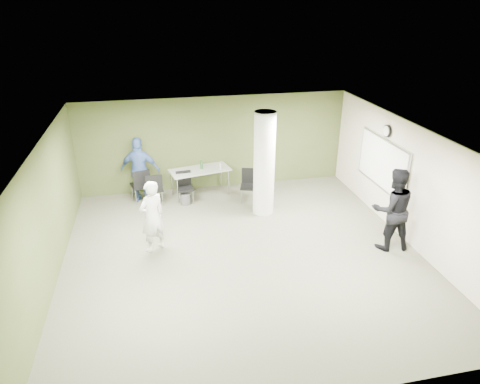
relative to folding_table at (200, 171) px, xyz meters
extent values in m
plane|color=#4D4D3D|center=(0.53, -3.44, -0.77)|extent=(8.00, 8.00, 0.00)
plane|color=white|center=(0.53, -3.44, 2.03)|extent=(8.00, 8.00, 0.00)
cube|color=#475227|center=(0.53, 0.56, 0.63)|extent=(8.00, 2.80, 0.02)
cube|color=#475227|center=(-3.47, -3.44, 0.63)|extent=(0.02, 8.00, 2.80)
cube|color=beige|center=(4.53, -3.44, 0.63)|extent=(0.02, 8.00, 2.80)
cylinder|color=silver|center=(1.53, -1.44, 0.63)|extent=(0.56, 0.56, 2.80)
cube|color=silver|center=(4.46, -2.24, 0.73)|extent=(0.04, 2.30, 1.30)
cube|color=white|center=(4.44, -2.24, 0.73)|extent=(0.02, 2.20, 1.20)
cylinder|color=black|center=(4.46, -2.24, 1.58)|extent=(0.05, 0.32, 0.32)
cylinder|color=white|center=(4.43, -2.24, 1.58)|extent=(0.02, 0.26, 0.26)
cube|color=#9C9C97|center=(-0.01, 0.00, 0.03)|extent=(1.85, 1.09, 0.04)
cylinder|color=silver|center=(-0.71, -0.46, -0.38)|extent=(0.04, 0.04, 0.78)
cylinder|color=silver|center=(0.82, -0.14, -0.38)|extent=(0.04, 0.04, 0.78)
cylinder|color=silver|center=(-0.83, 0.14, -0.38)|extent=(0.04, 0.04, 0.78)
cylinder|color=silver|center=(0.69, 0.46, -0.38)|extent=(0.04, 0.04, 0.78)
cylinder|color=#1B511C|center=(0.05, 0.02, 0.17)|extent=(0.07, 0.07, 0.25)
cylinder|color=#B2B2B7|center=(0.59, -0.06, 0.14)|extent=(0.06, 0.06, 0.18)
cylinder|color=#4C4C4C|center=(-0.51, -0.54, -0.61)|extent=(0.28, 0.28, 0.32)
cube|color=black|center=(-1.73, -0.06, -0.28)|extent=(0.62, 0.62, 0.05)
cube|color=black|center=(-1.67, -0.28, 0.00)|extent=(0.48, 0.17, 0.49)
cylinder|color=silver|center=(-1.58, 0.20, -0.53)|extent=(0.02, 0.02, 0.47)
cylinder|color=silver|center=(-1.98, 0.09, -0.53)|extent=(0.02, 0.02, 0.47)
cylinder|color=silver|center=(-1.47, -0.20, -0.53)|extent=(0.02, 0.02, 0.47)
cylinder|color=silver|center=(-1.88, -0.31, -0.53)|extent=(0.02, 0.02, 0.47)
cube|color=black|center=(-1.36, -0.32, -0.30)|extent=(0.51, 0.51, 0.05)
cube|color=black|center=(-1.34, -0.54, -0.04)|extent=(0.46, 0.07, 0.47)
cylinder|color=silver|center=(-1.17, -0.11, -0.55)|extent=(0.02, 0.02, 0.45)
cylinder|color=silver|center=(-1.57, -0.14, -0.55)|extent=(0.02, 0.02, 0.45)
cylinder|color=silver|center=(-1.14, -0.51, -0.55)|extent=(0.02, 0.02, 0.45)
cylinder|color=silver|center=(-1.54, -0.53, -0.55)|extent=(0.02, 0.02, 0.45)
cube|color=black|center=(-0.49, -0.41, -0.33)|extent=(0.48, 0.48, 0.05)
cube|color=black|center=(-0.51, -0.21, -0.09)|extent=(0.43, 0.07, 0.44)
cylinder|color=silver|center=(-0.66, -0.61, -0.56)|extent=(0.02, 0.02, 0.42)
cylinder|color=silver|center=(-0.30, -0.58, -0.56)|extent=(0.02, 0.02, 0.42)
cylinder|color=silver|center=(-0.69, -0.24, -0.56)|extent=(0.02, 0.02, 0.42)
cylinder|color=silver|center=(-0.32, -0.21, -0.56)|extent=(0.02, 0.02, 0.42)
cube|color=black|center=(1.30, -0.71, -0.31)|extent=(0.58, 0.58, 0.05)
cube|color=black|center=(1.36, -0.50, -0.06)|extent=(0.44, 0.17, 0.46)
cylinder|color=silver|center=(1.06, -0.84, -0.55)|extent=(0.02, 0.02, 0.44)
cylinder|color=silver|center=(1.43, -0.95, -0.55)|extent=(0.02, 0.02, 0.44)
cylinder|color=silver|center=(1.17, -0.47, -0.55)|extent=(0.02, 0.02, 0.44)
cylinder|color=silver|center=(1.54, -0.58, -0.55)|extent=(0.02, 0.02, 0.44)
imported|color=silver|center=(-1.43, -2.79, 0.10)|extent=(0.76, 0.69, 1.74)
imported|color=black|center=(3.93, -3.80, 0.22)|extent=(1.04, 0.85, 1.99)
imported|color=#3D5897|center=(-1.69, -0.04, 0.18)|extent=(1.19, 0.73, 1.90)
camera|label=1|loc=(-1.24, -11.55, 4.64)|focal=32.00mm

